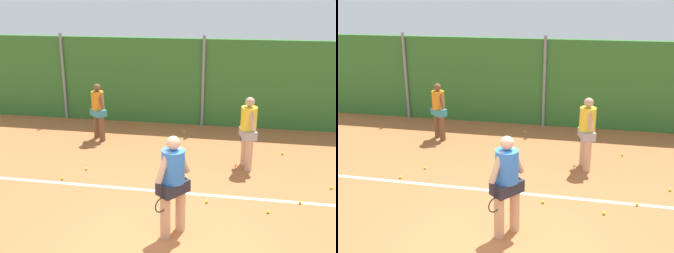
# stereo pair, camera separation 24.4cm
# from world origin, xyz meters

# --- Properties ---
(ground_plane) EXTENTS (27.19, 27.19, 0.00)m
(ground_plane) POSITION_xyz_m (0.00, 2.04, 0.00)
(ground_plane) COLOR #B76638
(hedge_fence_backdrop) EXTENTS (16.43, 0.25, 2.82)m
(hedge_fence_backdrop) POSITION_xyz_m (0.00, 6.92, 1.41)
(hedge_fence_backdrop) COLOR #33702D
(hedge_fence_backdrop) RESTS_ON ground_plane
(fence_post_left) EXTENTS (0.10, 0.10, 2.95)m
(fence_post_left) POSITION_xyz_m (-4.74, 6.75, 1.47)
(fence_post_left) COLOR gray
(fence_post_left) RESTS_ON ground_plane
(fence_post_center) EXTENTS (0.10, 0.10, 2.95)m
(fence_post_center) POSITION_xyz_m (0.00, 6.75, 1.47)
(fence_post_center) COLOR gray
(fence_post_center) RESTS_ON ground_plane
(court_baseline_paint) EXTENTS (12.01, 0.10, 0.01)m
(court_baseline_paint) POSITION_xyz_m (0.00, 2.01, 0.00)
(court_baseline_paint) COLOR white
(court_baseline_paint) RESTS_ON ground_plane
(player_foreground_near) EXTENTS (0.60, 0.73, 1.90)m
(player_foreground_near) POSITION_xyz_m (0.04, 0.46, 1.06)
(player_foreground_near) COLOR tan
(player_foreground_near) RESTS_ON ground_plane
(player_midcourt) EXTENTS (0.45, 0.79, 1.82)m
(player_midcourt) POSITION_xyz_m (1.39, 3.65, 1.02)
(player_midcourt) COLOR tan
(player_midcourt) RESTS_ON ground_plane
(player_backcourt_far) EXTENTS (0.57, 0.54, 1.70)m
(player_backcourt_far) POSITION_xyz_m (-2.91, 4.94, 0.95)
(player_backcourt_far) COLOR brown
(player_backcourt_far) RESTS_ON ground_plane
(tennis_ball_0) EXTENTS (0.07, 0.07, 0.07)m
(tennis_ball_0) POSITION_xyz_m (3.28, 2.78, 0.03)
(tennis_ball_0) COLOR #CCDB33
(tennis_ball_0) RESTS_ON ground_plane
(tennis_ball_1) EXTENTS (0.07, 0.07, 0.07)m
(tennis_ball_1) POSITION_xyz_m (2.49, 1.97, 0.03)
(tennis_ball_1) COLOR #CCDB33
(tennis_ball_1) RESTS_ON ground_plane
(tennis_ball_2) EXTENTS (0.07, 0.07, 0.07)m
(tennis_ball_2) POSITION_xyz_m (-2.88, 2.18, 0.03)
(tennis_ball_2) COLOR #CCDB33
(tennis_ball_2) RESTS_ON ground_plane
(tennis_ball_3) EXTENTS (0.07, 0.07, 0.07)m
(tennis_ball_3) POSITION_xyz_m (-2.51, 2.79, 0.03)
(tennis_ball_3) COLOR #CCDB33
(tennis_ball_3) RESTS_ON ground_plane
(tennis_ball_4) EXTENTS (0.07, 0.07, 0.07)m
(tennis_ball_4) POSITION_xyz_m (2.39, 4.64, 0.03)
(tennis_ball_4) COLOR #CCDB33
(tennis_ball_4) RESTS_ON ground_plane
(tennis_ball_5) EXTENTS (0.07, 0.07, 0.07)m
(tennis_ball_5) POSITION_xyz_m (0.56, 1.68, 0.03)
(tennis_ball_5) COLOR #CCDB33
(tennis_ball_5) RESTS_ON ground_plane
(tennis_ball_6) EXTENTS (0.07, 0.07, 0.07)m
(tennis_ball_6) POSITION_xyz_m (-0.49, 5.93, 0.03)
(tennis_ball_6) COLOR #CCDB33
(tennis_ball_6) RESTS_ON ground_plane
(tennis_ball_7) EXTENTS (0.07, 0.07, 0.07)m
(tennis_ball_7) POSITION_xyz_m (1.81, 1.48, 0.03)
(tennis_ball_7) COLOR #CCDB33
(tennis_ball_7) RESTS_ON ground_plane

